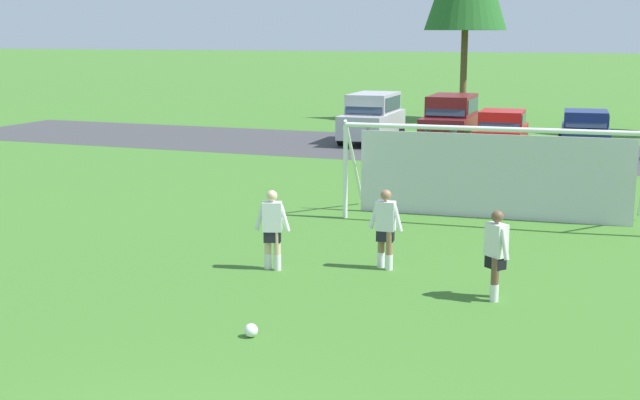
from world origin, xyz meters
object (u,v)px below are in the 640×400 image
soccer_ball (251,330)px  player_midfield_center (272,230)px  soccer_goal (492,171)px  player_defender_far (496,255)px  parked_car_slot_left (451,120)px  parked_car_slot_center_left (501,132)px  player_striker_near (385,229)px  parked_car_slot_far_left (373,117)px  parked_car_slot_center (585,132)px

soccer_ball → player_midfield_center: player_midfield_center is taller
soccer_goal → player_midfield_center: (-3.40, -6.16, -0.47)m
player_defender_far → parked_car_slot_left: bearing=103.9°
player_defender_far → parked_car_slot_center_left: (-2.71, 18.85, 0.05)m
soccer_ball → player_striker_near: bearing=78.9°
soccer_goal → player_midfield_center: soccer_goal is taller
parked_car_slot_left → parked_car_slot_center_left: (2.38, -1.68, -0.24)m
player_defender_far → parked_car_slot_far_left: size_ratio=0.35×
soccer_ball → player_defender_far: 4.70m
player_midfield_center → parked_car_slot_far_left: bearing=101.4°
parked_car_slot_far_left → parked_car_slot_left: 3.47m
player_defender_far → parked_car_slot_center_left: bearing=98.2°
soccer_ball → soccer_goal: bearing=77.5°
soccer_goal → player_striker_near: 5.47m
soccer_goal → player_defender_far: (1.12, -6.52, -0.47)m
parked_car_slot_far_left → parked_car_slot_center: size_ratio=1.08×
player_midfield_center → parked_car_slot_center: bearing=75.8°
player_midfield_center → parked_car_slot_center_left: 18.58m
parked_car_slot_far_left → soccer_goal: bearing=-61.8°
player_defender_far → parked_car_slot_far_left: bearing=112.7°
soccer_goal → soccer_ball: bearing=-102.5°
parked_car_slot_far_left → parked_car_slot_center: bearing=-3.0°
parked_car_slot_center_left → parked_car_slot_center: bearing=19.3°
parked_car_slot_far_left → player_midfield_center: bearing=-78.6°
soccer_goal → parked_car_slot_center: 13.52m
soccer_ball → player_defender_far: (3.29, 3.28, 0.71)m
soccer_ball → player_striker_near: player_striker_near is taller
parked_car_slot_center_left → soccer_goal: bearing=-82.7°
soccer_goal → parked_car_slot_center: bearing=83.4°
player_defender_far → parked_car_slot_far_left: parked_car_slot_far_left is taller
parked_car_slot_far_left → parked_car_slot_left: same height
player_striker_near → parked_car_slot_left: parked_car_slot_left is taller
soccer_ball → parked_car_slot_far_left: bearing=102.5°
soccer_goal → player_striker_near: size_ratio=4.60×
parked_car_slot_far_left → parked_car_slot_center: 8.99m
player_striker_near → parked_car_slot_left: (-2.68, 19.30, 0.29)m
player_striker_near → player_midfield_center: same height
soccer_goal → player_midfield_center: size_ratio=4.60×
soccer_ball → parked_car_slot_center: parked_car_slot_center is taller
soccer_goal → parked_car_slot_center: size_ratio=1.75×
soccer_goal → parked_car_slot_left: soccer_goal is taller
player_midfield_center → parked_car_slot_center: 20.20m
parked_car_slot_left → parked_car_slot_center_left: parked_car_slot_left is taller
player_defender_far → parked_car_slot_center_left: parked_car_slot_center_left is taller
parked_car_slot_far_left → parked_car_slot_left: bearing=1.9°
player_midfield_center → parked_car_slot_left: 20.18m
parked_car_slot_center → soccer_ball: bearing=-99.1°
soccer_goal → parked_car_slot_center: soccer_goal is taller
player_midfield_center → parked_car_slot_center_left: size_ratio=0.38×
player_striker_near → parked_car_slot_far_left: size_ratio=0.35×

